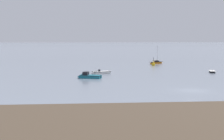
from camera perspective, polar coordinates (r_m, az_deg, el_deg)
name	(u,v)px	position (r m, az deg, el deg)	size (l,w,h in m)	color
ground_plane	(192,91)	(49.94, 12.98, -3.32)	(800.00, 800.00, 0.00)	gray
rowboat_moored_2	(212,72)	(76.25, 16.09, -0.28)	(1.79, 3.53, 0.53)	black
motorboat_moored_2	(99,73)	(70.47, -2.17, -0.48)	(4.34, 2.89, 1.41)	white
motorboat_moored_3	(87,77)	(63.61, -4.12, -1.08)	(4.76, 2.94, 1.71)	#197084
sailboat_moored_2	(156,63)	(97.58, 7.26, 1.17)	(4.74, 3.95, 5.34)	orange
channel_buoy	(153,64)	(91.19, 6.79, 1.02)	(0.90, 0.90, 2.30)	gold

